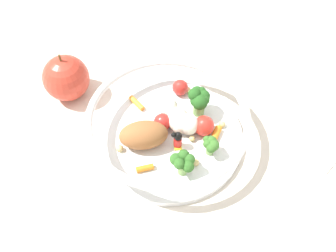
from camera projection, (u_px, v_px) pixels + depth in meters
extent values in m
plane|color=silver|center=(175.00, 144.00, 0.59)|extent=(2.40, 2.40, 0.00)
cylinder|color=white|center=(168.00, 136.00, 0.59)|extent=(0.24, 0.24, 0.01)
torus|color=white|center=(168.00, 117.00, 0.55)|extent=(0.25, 0.25, 0.01)
ellipsoid|color=#935B33|center=(144.00, 135.00, 0.56)|extent=(0.08, 0.06, 0.04)
cylinder|color=#7FAD5B|center=(199.00, 108.00, 0.60)|extent=(0.02, 0.02, 0.02)
sphere|color=#23561E|center=(204.00, 96.00, 0.59)|extent=(0.02, 0.02, 0.02)
sphere|color=#23561E|center=(201.00, 93.00, 0.59)|extent=(0.02, 0.02, 0.02)
sphere|color=#23561E|center=(197.00, 93.00, 0.59)|extent=(0.02, 0.02, 0.02)
sphere|color=#23561E|center=(195.00, 95.00, 0.58)|extent=(0.02, 0.02, 0.02)
sphere|color=#23561E|center=(196.00, 101.00, 0.58)|extent=(0.02, 0.02, 0.02)
sphere|color=#23561E|center=(200.00, 102.00, 0.58)|extent=(0.02, 0.02, 0.02)
sphere|color=#23561E|center=(204.00, 100.00, 0.58)|extent=(0.02, 0.02, 0.02)
cylinder|color=#7FAD5B|center=(182.00, 169.00, 0.54)|extent=(0.01, 0.01, 0.02)
sphere|color=#2D6023|center=(188.00, 160.00, 0.52)|extent=(0.02, 0.02, 0.02)
sphere|color=#2D6023|center=(184.00, 155.00, 0.53)|extent=(0.02, 0.02, 0.02)
sphere|color=#2D6023|center=(176.00, 159.00, 0.53)|extent=(0.02, 0.02, 0.02)
sphere|color=#2D6023|center=(179.00, 164.00, 0.52)|extent=(0.02, 0.02, 0.02)
sphere|color=#2D6023|center=(188.00, 166.00, 0.52)|extent=(0.02, 0.02, 0.02)
cylinder|color=#7FAD5B|center=(210.00, 150.00, 0.56)|extent=(0.01, 0.01, 0.02)
sphere|color=#386B28|center=(214.00, 143.00, 0.55)|extent=(0.01, 0.01, 0.01)
sphere|color=#386B28|center=(211.00, 141.00, 0.55)|extent=(0.02, 0.02, 0.02)
sphere|color=#386B28|center=(207.00, 139.00, 0.55)|extent=(0.01, 0.01, 0.01)
sphere|color=#386B28|center=(207.00, 144.00, 0.55)|extent=(0.01, 0.01, 0.01)
sphere|color=#386B28|center=(211.00, 148.00, 0.54)|extent=(0.02, 0.02, 0.02)
sphere|color=#386B28|center=(214.00, 145.00, 0.54)|extent=(0.02, 0.02, 0.02)
sphere|color=silver|center=(169.00, 106.00, 0.60)|extent=(0.03, 0.03, 0.03)
sphere|color=silver|center=(168.00, 108.00, 0.60)|extent=(0.02, 0.02, 0.02)
sphere|color=silver|center=(168.00, 106.00, 0.60)|extent=(0.03, 0.03, 0.03)
sphere|color=silver|center=(167.00, 107.00, 0.60)|extent=(0.02, 0.02, 0.02)
sphere|color=silver|center=(168.00, 109.00, 0.60)|extent=(0.03, 0.03, 0.03)
sphere|color=silver|center=(170.00, 110.00, 0.60)|extent=(0.03, 0.03, 0.03)
sphere|color=white|center=(184.00, 123.00, 0.59)|extent=(0.02, 0.02, 0.02)
sphere|color=white|center=(183.00, 119.00, 0.58)|extent=(0.02, 0.02, 0.02)
sphere|color=white|center=(178.00, 118.00, 0.59)|extent=(0.03, 0.03, 0.03)
sphere|color=white|center=(178.00, 122.00, 0.58)|extent=(0.03, 0.03, 0.03)
sphere|color=white|center=(180.00, 126.00, 0.58)|extent=(0.03, 0.03, 0.03)
sphere|color=white|center=(183.00, 124.00, 0.58)|extent=(0.03, 0.03, 0.03)
sphere|color=white|center=(189.00, 125.00, 0.58)|extent=(0.03, 0.03, 0.03)
cube|color=yellow|center=(177.00, 146.00, 0.57)|extent=(0.01, 0.02, 0.00)
cylinder|color=red|center=(177.00, 142.00, 0.56)|extent=(0.02, 0.02, 0.02)
sphere|color=black|center=(177.00, 136.00, 0.55)|extent=(0.01, 0.01, 0.01)
sphere|color=black|center=(181.00, 134.00, 0.55)|extent=(0.01, 0.01, 0.01)
sphere|color=black|center=(173.00, 135.00, 0.55)|extent=(0.01, 0.01, 0.01)
cylinder|color=orange|center=(137.00, 103.00, 0.62)|extent=(0.02, 0.03, 0.01)
cylinder|color=orange|center=(215.00, 135.00, 0.58)|extent=(0.03, 0.03, 0.01)
cylinder|color=orange|center=(145.00, 168.00, 0.54)|extent=(0.03, 0.01, 0.01)
sphere|color=red|center=(162.00, 122.00, 0.58)|extent=(0.03, 0.03, 0.03)
sphere|color=red|center=(203.00, 124.00, 0.58)|extent=(0.03, 0.03, 0.03)
sphere|color=red|center=(180.00, 87.00, 0.63)|extent=(0.03, 0.03, 0.03)
sphere|color=#D1B775|center=(221.00, 123.00, 0.59)|extent=(0.01, 0.01, 0.01)
sphere|color=tan|center=(166.00, 186.00, 0.53)|extent=(0.01, 0.01, 0.01)
sphere|color=#D1B775|center=(120.00, 148.00, 0.56)|extent=(0.01, 0.01, 0.01)
sphere|color=tan|center=(192.00, 139.00, 0.58)|extent=(0.01, 0.01, 0.01)
sphere|color=#D1B775|center=(196.00, 162.00, 0.55)|extent=(0.01, 0.01, 0.01)
sphere|color=tan|center=(188.00, 90.00, 0.64)|extent=(0.01, 0.01, 0.01)
sphere|color=#BC3828|center=(66.00, 78.00, 0.62)|extent=(0.08, 0.08, 0.08)
cylinder|color=brown|center=(60.00, 58.00, 0.59)|extent=(0.00, 0.00, 0.01)
cube|color=white|center=(317.00, 132.00, 0.60)|extent=(0.15, 0.14, 0.01)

